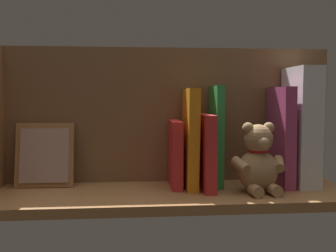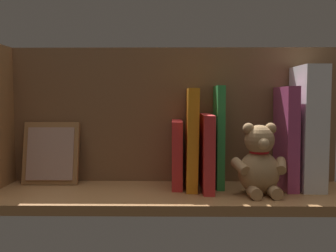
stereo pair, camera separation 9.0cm
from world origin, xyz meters
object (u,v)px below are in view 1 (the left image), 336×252
object	(u,v)px
dictionary_thick_white	(301,126)
book_0	(281,136)
teddy_bear	(258,161)
picture_frame_leaning	(45,155)

from	to	relation	value
dictionary_thick_white	book_0	xyz separation A→B (cm)	(5.13, -0.22, -2.48)
dictionary_thick_white	teddy_bear	distance (cm)	16.26
dictionary_thick_white	teddy_bear	size ratio (longest dim) A/B	1.81
book_0	teddy_bear	xyz separation A→B (cm)	(7.79, 6.51, -5.13)
teddy_bear	picture_frame_leaning	bearing A→B (deg)	-16.50
teddy_bear	picture_frame_leaning	xyz separation A→B (cm)	(50.86, -10.41, 0.62)
book_0	dictionary_thick_white	bearing A→B (deg)	177.53
dictionary_thick_white	book_0	size ratio (longest dim) A/B	1.20
dictionary_thick_white	picture_frame_leaning	world-z (taller)	dictionary_thick_white
dictionary_thick_white	teddy_bear	xyz separation A→B (cm)	(12.92, 6.29, -7.61)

